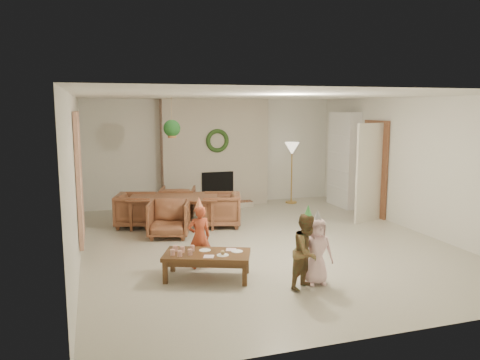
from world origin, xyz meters
name	(u,v)px	position (x,y,z in m)	size (l,w,h in m)	color
floor	(264,243)	(0.00, 0.00, 0.00)	(7.00, 7.00, 0.00)	#B7B29E
ceiling	(265,96)	(0.00, 0.00, 2.50)	(7.00, 7.00, 0.00)	white
wall_back	(213,152)	(0.00, 3.50, 1.25)	(7.00, 7.00, 0.00)	silver
wall_front	(389,217)	(0.00, -3.50, 1.25)	(7.00, 7.00, 0.00)	silver
wall_left	(76,179)	(-3.00, 0.00, 1.25)	(7.00, 7.00, 0.00)	silver
wall_right	(414,164)	(3.00, 0.00, 1.25)	(7.00, 7.00, 0.00)	silver
fireplace_mass	(215,153)	(0.00, 3.30, 1.25)	(2.50, 0.40, 2.50)	#5A2017
fireplace_hearth	(219,205)	(0.00, 2.95, 0.06)	(1.60, 0.30, 0.12)	#5E2E1A
fireplace_firebox	(217,188)	(0.00, 3.12, 0.45)	(0.75, 0.12, 0.75)	black
fireplace_wreath	(217,141)	(0.00, 3.07, 1.55)	(0.54, 0.54, 0.10)	#204018
floor_lamp_base	(291,202)	(1.83, 3.00, 0.01)	(0.28, 0.28, 0.03)	gold
floor_lamp_post	(292,175)	(1.83, 3.00, 0.69)	(0.03, 0.03, 1.33)	gold
floor_lamp_shade	(292,149)	(1.83, 3.00, 1.33)	(0.35, 0.35, 0.30)	beige
bookshelf_carcass	(344,160)	(2.84, 2.30, 1.10)	(0.30, 1.00, 2.20)	white
bookshelf_shelf_a	(342,187)	(2.82, 2.30, 0.45)	(0.30, 0.92, 0.03)	white
bookshelf_shelf_b	(343,170)	(2.82, 2.30, 0.85)	(0.30, 0.92, 0.03)	white
bookshelf_shelf_c	(343,153)	(2.82, 2.30, 1.25)	(0.30, 0.92, 0.03)	white
bookshelf_shelf_d	(344,136)	(2.82, 2.30, 1.65)	(0.30, 0.92, 0.03)	white
books_row_lower	(345,182)	(2.80, 2.15, 0.59)	(0.20, 0.40, 0.24)	maroon
books_row_mid	(341,164)	(2.80, 2.35, 0.99)	(0.20, 0.44, 0.24)	#26458D
books_row_upper	(345,148)	(2.80, 2.20, 1.38)	(0.20, 0.36, 0.22)	#C27729
door_frame	(375,169)	(2.96, 1.20, 1.02)	(0.05, 0.86, 2.04)	brown
door_leaf	(369,173)	(2.58, 0.82, 1.00)	(0.05, 0.80, 2.00)	beige
curtain_panel	(79,177)	(-2.96, 0.20, 1.25)	(0.06, 1.20, 2.00)	beige
dining_table	(174,211)	(-1.28, 1.58, 0.30)	(1.70, 0.95, 0.60)	brown
dining_chair_near	(169,219)	(-1.49, 0.86, 0.33)	(0.70, 0.72, 0.66)	brown
dining_chair_far	(178,202)	(-1.08, 2.29, 0.33)	(0.70, 0.72, 0.66)	brown
dining_chair_left	(135,210)	(-2.00, 1.79, 0.33)	(0.70, 0.72, 0.66)	brown
dining_chair_right	(222,210)	(-0.39, 1.32, 0.33)	(0.70, 0.72, 0.66)	brown
hanging_plant_cord	(172,116)	(-1.30, 1.50, 2.15)	(0.01, 0.01, 0.70)	tan
hanging_plant_pot	(172,135)	(-1.30, 1.50, 1.80)	(0.16, 0.16, 0.12)	#995F31
hanging_plant_foliage	(172,128)	(-1.30, 1.50, 1.92)	(0.32, 0.32, 0.32)	#184A1C
coffee_table_top	(207,255)	(-1.32, -1.36, 0.33)	(1.16, 0.58, 0.05)	#53351B
coffee_table_apron	(207,259)	(-1.32, -1.36, 0.27)	(1.07, 0.49, 0.07)	#53351B
coffee_leg_fl	(165,272)	(-1.90, -1.38, 0.15)	(0.06, 0.06, 0.30)	#53351B
coffee_leg_fr	(245,274)	(-0.92, -1.77, 0.15)	(0.06, 0.06, 0.30)	#53351B
coffee_leg_bl	(173,261)	(-1.73, -0.94, 0.15)	(0.06, 0.06, 0.30)	#53351B
coffee_leg_br	(247,263)	(-0.75, -1.33, 0.15)	(0.06, 0.06, 0.30)	#53351B
cup_a	(173,252)	(-1.79, -1.32, 0.40)	(0.06, 0.06, 0.08)	silver
cup_b	(175,248)	(-1.72, -1.15, 0.40)	(0.06, 0.06, 0.08)	silver
cup_c	(180,254)	(-1.70, -1.40, 0.40)	(0.06, 0.06, 0.08)	silver
cup_d	(182,250)	(-1.64, -1.23, 0.40)	(0.06, 0.06, 0.08)	silver
cup_e	(190,252)	(-1.56, -1.38, 0.40)	(0.06, 0.06, 0.08)	silver
cup_f	(192,248)	(-1.50, -1.21, 0.40)	(0.06, 0.06, 0.08)	silver
plate_a	(205,250)	(-1.33, -1.24, 0.36)	(0.16, 0.16, 0.01)	white
plate_b	(223,255)	(-1.15, -1.52, 0.36)	(0.16, 0.16, 0.01)	white
plate_c	(237,251)	(-0.92, -1.42, 0.36)	(0.16, 0.16, 0.01)	white
food_scoop	(223,253)	(-1.15, -1.52, 0.40)	(0.06, 0.06, 0.06)	tan
napkin_left	(209,256)	(-1.34, -1.52, 0.36)	(0.13, 0.13, 0.01)	#F5B5D1
napkin_right	(231,250)	(-0.97, -1.32, 0.36)	(0.13, 0.13, 0.01)	#F5B5D1
child_red	(199,237)	(-1.33, -0.92, 0.46)	(0.34, 0.22, 0.93)	#AE4225
party_hat_red	(199,203)	(-1.33, -0.92, 0.96)	(0.13, 0.13, 0.18)	#FFCF54
child_plaid	(307,251)	(-0.18, -2.08, 0.49)	(0.48, 0.37, 0.98)	brown
party_hat_plaid	(308,211)	(-0.18, -2.08, 1.02)	(0.12, 0.12, 0.16)	#4EB755
child_pink	(317,251)	(0.01, -1.98, 0.44)	(0.43, 0.28, 0.89)	#FDCACD
party_hat_pink	(318,216)	(0.01, -1.98, 0.92)	(0.12, 0.12, 0.16)	#B2B3B9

